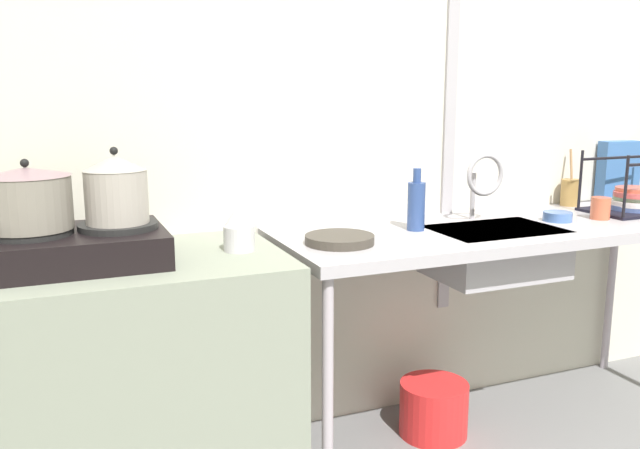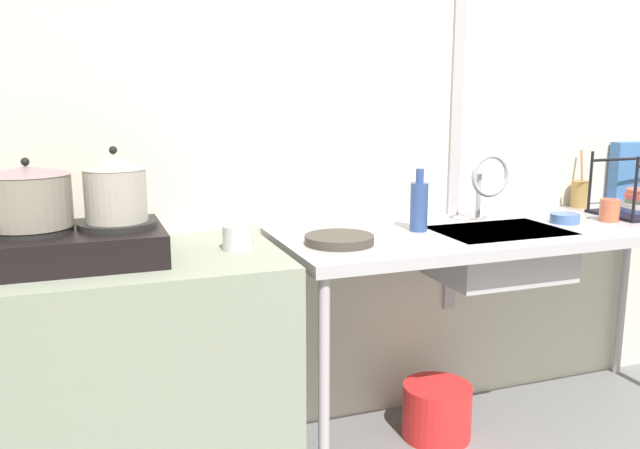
% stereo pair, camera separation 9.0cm
% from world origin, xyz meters
% --- Properties ---
extents(wall_back, '(4.93, 0.10, 2.77)m').
position_xyz_m(wall_back, '(0.00, 1.87, 1.39)').
color(wall_back, beige).
rests_on(wall_back, ground).
extents(wall_metal_strip, '(0.05, 0.01, 2.22)m').
position_xyz_m(wall_metal_strip, '(0.01, 1.81, 1.52)').
color(wall_metal_strip, '#AAA5AB').
extents(counter_concrete, '(1.15, 0.61, 0.82)m').
position_xyz_m(counter_concrete, '(-1.41, 1.52, 0.41)').
color(counter_concrete, gray).
rests_on(counter_concrete, ground).
extents(counter_sink, '(1.77, 0.61, 0.82)m').
position_xyz_m(counter_sink, '(0.08, 1.52, 0.77)').
color(counter_sink, '#AAA5AB').
rests_on(counter_sink, ground).
extents(stove, '(0.50, 0.38, 0.12)m').
position_xyz_m(stove, '(-1.45, 1.52, 0.88)').
color(stove, black).
rests_on(stove, counter_concrete).
extents(pot_on_left_burner, '(0.24, 0.24, 0.20)m').
position_xyz_m(pot_on_left_burner, '(-1.57, 1.52, 1.03)').
color(pot_on_left_burner, gray).
rests_on(pot_on_left_burner, stove).
extents(pot_on_right_burner, '(0.19, 0.19, 0.23)m').
position_xyz_m(pot_on_right_burner, '(-1.33, 1.52, 1.04)').
color(pot_on_right_burner, '#A1978D').
rests_on(pot_on_right_burner, stove).
extents(percolator, '(0.10, 0.10, 0.15)m').
position_xyz_m(percolator, '(-0.97, 1.50, 0.90)').
color(percolator, silver).
rests_on(percolator, counter_concrete).
extents(sink_basin, '(0.47, 0.33, 0.18)m').
position_xyz_m(sink_basin, '(0.00, 1.47, 0.74)').
color(sink_basin, '#AAA5AB').
rests_on(sink_basin, counter_sink).
extents(faucet, '(0.17, 0.09, 0.27)m').
position_xyz_m(faucet, '(0.03, 1.60, 1.00)').
color(faucet, '#AAA5AB').
rests_on(faucet, counter_sink).
extents(frying_pan, '(0.23, 0.23, 0.03)m').
position_xyz_m(frying_pan, '(-0.63, 1.47, 0.84)').
color(frying_pan, '#3B352D').
rests_on(frying_pan, counter_sink).
extents(cup_by_rack, '(0.07, 0.07, 0.09)m').
position_xyz_m(cup_by_rack, '(0.50, 1.47, 0.87)').
color(cup_by_rack, '#BE5A3C').
rests_on(cup_by_rack, counter_sink).
extents(small_bowl_on_drainboard, '(0.11, 0.11, 0.04)m').
position_xyz_m(small_bowl_on_drainboard, '(0.32, 1.50, 0.84)').
color(small_bowl_on_drainboard, '#4567A8').
rests_on(small_bowl_on_drainboard, counter_sink).
extents(bottle_by_sink, '(0.06, 0.06, 0.23)m').
position_xyz_m(bottle_by_sink, '(-0.29, 1.56, 0.92)').
color(bottle_by_sink, navy).
rests_on(bottle_by_sink, counter_sink).
extents(cereal_box, '(0.20, 0.09, 0.28)m').
position_xyz_m(cereal_box, '(0.89, 1.77, 0.96)').
color(cereal_box, '#3C6BAE').
rests_on(cereal_box, counter_sink).
extents(utensil_jar, '(0.08, 0.08, 0.25)m').
position_xyz_m(utensil_jar, '(0.62, 1.76, 0.89)').
color(utensil_jar, '#9F783E').
rests_on(utensil_jar, counter_sink).
extents(bucket_on_floor, '(0.27, 0.27, 0.21)m').
position_xyz_m(bucket_on_floor, '(-0.19, 1.55, 0.11)').
color(bucket_on_floor, red).
rests_on(bucket_on_floor, ground).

